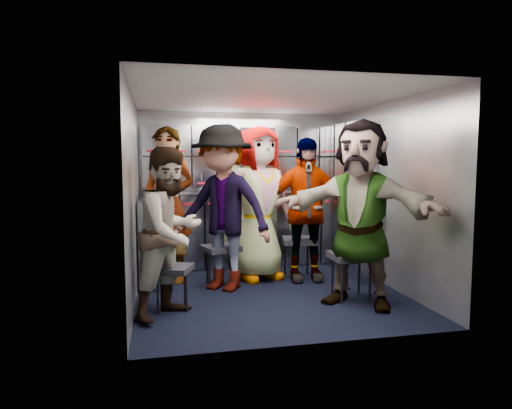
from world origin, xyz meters
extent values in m
plane|color=black|center=(0.00, 0.00, 0.00)|extent=(3.00, 3.00, 0.00)
cube|color=gray|center=(0.00, 1.50, 1.05)|extent=(2.80, 0.04, 2.10)
cube|color=gray|center=(-1.40, 0.00, 1.05)|extent=(0.04, 3.00, 2.10)
cube|color=gray|center=(1.40, 0.00, 1.05)|extent=(0.04, 3.00, 2.10)
cube|color=silver|center=(0.00, 0.00, 2.10)|extent=(2.80, 3.00, 0.02)
cube|color=gray|center=(0.00, 1.29, 0.49)|extent=(2.68, 0.38, 0.99)
cube|color=gray|center=(-1.19, 0.56, 0.49)|extent=(0.38, 0.76, 0.99)
cube|color=#BABDC2|center=(0.00, 1.29, 1.01)|extent=(2.68, 0.42, 0.03)
cube|color=gray|center=(0.00, 1.35, 1.49)|extent=(2.68, 0.28, 0.82)
cube|color=gray|center=(1.25, 0.70, 1.49)|extent=(0.28, 1.00, 0.82)
cube|color=gray|center=(1.25, 0.60, 0.50)|extent=(0.28, 1.20, 1.00)
cube|color=maroon|center=(0.00, 1.09, 0.88)|extent=(2.60, 0.02, 0.03)
cube|color=black|center=(-1.05, -0.41, 0.40)|extent=(0.46, 0.45, 0.06)
cylinder|color=black|center=(-1.18, -0.52, 0.19)|extent=(0.02, 0.02, 0.38)
cylinder|color=black|center=(-0.92, -0.52, 0.19)|extent=(0.02, 0.02, 0.38)
cylinder|color=black|center=(-1.18, -0.29, 0.19)|extent=(0.02, 0.02, 0.38)
cylinder|color=black|center=(-0.92, -0.29, 0.19)|extent=(0.02, 0.02, 0.38)
cube|color=black|center=(-0.47, 0.36, 0.43)|extent=(0.48, 0.47, 0.06)
cylinder|color=black|center=(-0.61, 0.24, 0.20)|extent=(0.02, 0.02, 0.41)
cylinder|color=black|center=(-0.32, 0.24, 0.20)|extent=(0.02, 0.02, 0.41)
cylinder|color=black|center=(-0.61, 0.49, 0.20)|extent=(0.02, 0.02, 0.41)
cylinder|color=black|center=(-0.32, 0.49, 0.20)|extent=(0.02, 0.02, 0.41)
cube|color=black|center=(0.02, 0.74, 0.42)|extent=(0.47, 0.46, 0.06)
cylinder|color=black|center=(-0.12, 0.62, 0.20)|extent=(0.02, 0.02, 0.40)
cylinder|color=black|center=(0.16, 0.62, 0.20)|extent=(0.02, 0.02, 0.40)
cylinder|color=black|center=(-0.12, 0.86, 0.20)|extent=(0.02, 0.02, 0.40)
cylinder|color=black|center=(0.16, 0.86, 0.20)|extent=(0.02, 0.02, 0.40)
cube|color=black|center=(0.55, 0.56, 0.45)|extent=(0.47, 0.45, 0.06)
cylinder|color=black|center=(0.40, 0.43, 0.21)|extent=(0.03, 0.03, 0.43)
cylinder|color=black|center=(0.70, 0.43, 0.21)|extent=(0.03, 0.03, 0.43)
cylinder|color=black|center=(0.40, 0.69, 0.21)|extent=(0.03, 0.03, 0.43)
cylinder|color=black|center=(0.70, 0.69, 0.21)|extent=(0.03, 0.03, 0.43)
cube|color=black|center=(0.77, -0.47, 0.45)|extent=(0.41, 0.39, 0.06)
cylinder|color=black|center=(0.62, -0.60, 0.22)|extent=(0.03, 0.03, 0.43)
cylinder|color=black|center=(0.93, -0.60, 0.22)|extent=(0.03, 0.03, 0.43)
cylinder|color=black|center=(0.62, -0.34, 0.22)|extent=(0.03, 0.03, 0.43)
cylinder|color=black|center=(0.93, -0.34, 0.22)|extent=(0.03, 0.03, 0.43)
imported|color=black|center=(-1.05, 0.66, 0.92)|extent=(0.80, 0.72, 1.84)
imported|color=black|center=(-1.05, -0.59, 0.78)|extent=(0.95, 0.95, 1.56)
imported|color=black|center=(-0.47, 0.18, 0.91)|extent=(1.35, 1.27, 1.83)
imported|color=black|center=(0.02, 0.56, 0.92)|extent=(1.04, 0.84, 1.85)
imported|color=black|center=(0.55, 0.38, 0.85)|extent=(1.03, 0.50, 1.71)
imported|color=black|center=(0.77, -0.65, 0.92)|extent=(1.65, 1.54, 1.84)
cylinder|color=white|center=(-0.93, 1.24, 1.15)|extent=(0.07, 0.07, 0.24)
cylinder|color=white|center=(-0.59, 1.24, 1.15)|extent=(0.06, 0.06, 0.24)
cylinder|color=white|center=(0.95, 1.24, 1.14)|extent=(0.06, 0.06, 0.22)
cylinder|color=tan|center=(-1.15, 1.23, 1.08)|extent=(0.08, 0.08, 0.11)
cylinder|color=tan|center=(1.03, 1.23, 1.07)|extent=(0.07, 0.07, 0.09)
camera|label=1|loc=(-1.17, -4.78, 1.42)|focal=32.00mm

